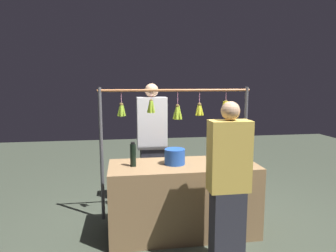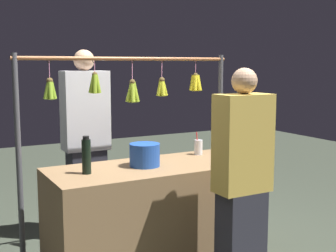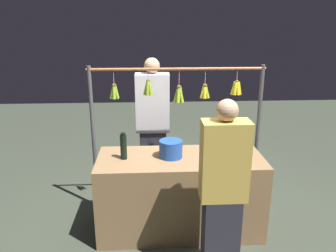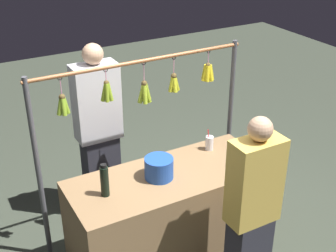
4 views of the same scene
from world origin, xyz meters
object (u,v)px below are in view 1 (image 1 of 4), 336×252
at_px(vendor_person, 152,146).
at_px(customer_person, 228,187).
at_px(drink_cup, 221,153).
at_px(blue_bucket, 175,157).
at_px(water_bottle, 133,155).

xyz_separation_m(vendor_person, customer_person, (-0.55, 1.60, -0.08)).
relative_size(drink_cup, vendor_person, 0.11).
distance_m(blue_bucket, customer_person, 0.82).
bearing_deg(water_bottle, vendor_person, -108.46).
relative_size(blue_bucket, vendor_person, 0.13).
xyz_separation_m(drink_cup, customer_person, (0.23, 0.90, -0.11)).
height_order(blue_bucket, customer_person, customer_person).
height_order(water_bottle, customer_person, customer_person).
distance_m(drink_cup, customer_person, 0.94).
bearing_deg(vendor_person, customer_person, 109.10).
distance_m(water_bottle, customer_person, 1.12).
bearing_deg(customer_person, drink_cup, -104.13).
relative_size(vendor_person, customer_person, 1.10).
height_order(water_bottle, drink_cup, water_bottle).
bearing_deg(vendor_person, blue_bucket, 101.18).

